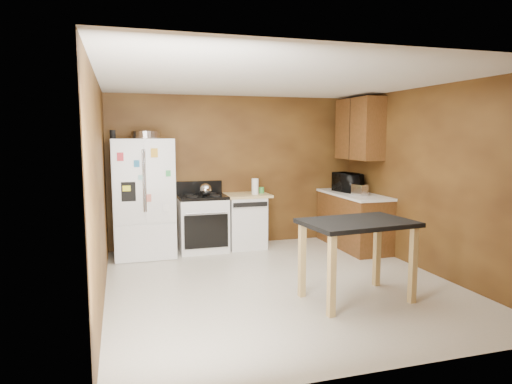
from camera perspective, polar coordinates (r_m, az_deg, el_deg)
name	(u,v)px	position (r m, az deg, el deg)	size (l,w,h in m)	color
floor	(280,283)	(5.85, 3.04, -11.35)	(4.50, 4.50, 0.00)	beige
ceiling	(282,80)	(5.58, 3.21, 13.77)	(4.50, 4.50, 0.00)	white
wall_back	(236,171)	(7.73, -2.53, 2.65)	(4.20, 4.20, 0.00)	brown
wall_front	(382,216)	(3.57, 15.46, -2.87)	(4.20, 4.20, 0.00)	brown
wall_left	(100,191)	(5.26, -18.95, 0.16)	(4.50, 4.50, 0.00)	brown
wall_right	(427,180)	(6.59, 20.58, 1.43)	(4.50, 4.50, 0.00)	brown
roasting_pan	(146,135)	(7.14, -13.57, 6.96)	(0.45, 0.45, 0.11)	silver
pen_cup	(113,134)	(7.05, -17.48, 6.89)	(0.08, 0.08, 0.13)	black
kettle	(205,189)	(7.26, -6.33, 0.31)	(0.19, 0.19, 0.19)	silver
paper_towel	(255,187)	(7.43, -0.12, 0.69)	(0.11, 0.11, 0.26)	white
green_canister	(261,190)	(7.60, 0.67, 0.23)	(0.09, 0.09, 0.10)	green
toaster	(360,190)	(7.42, 12.83, 0.25)	(0.15, 0.24, 0.17)	silver
microwave	(348,183)	(7.86, 11.38, 1.09)	(0.52, 0.35, 0.29)	black
refrigerator	(144,198)	(7.15, -13.87, -0.73)	(0.90, 0.80, 1.80)	white
gas_range	(202,222)	(7.38, -6.71, -3.78)	(0.76, 0.68, 1.10)	white
dishwasher	(245,220)	(7.56, -1.35, -3.54)	(0.78, 0.63, 0.89)	white
right_cabinets	(355,193)	(7.72, 12.27, -0.06)	(0.63, 1.58, 2.45)	brown
island	(357,233)	(5.22, 12.55, -5.05)	(1.27, 0.91, 0.91)	black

